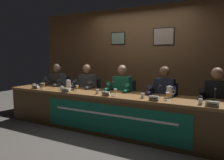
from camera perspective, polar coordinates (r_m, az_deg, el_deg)
The scene contains 34 objects.
ground_plane at distance 4.21m, azimuth 0.00°, elevation -13.33°, with size 12.00×12.00×0.00m, color #4C4742.
wall_back_panelled at distance 5.32m, azimuth 7.56°, elevation 5.10°, with size 5.87×0.14×2.60m.
conference_table at distance 3.96m, azimuth -0.77°, elevation -6.88°, with size 4.67×0.79×0.73m.
chair_far_left at distance 5.53m, azimuth -13.34°, elevation -3.90°, with size 0.44×0.45×0.91m.
panelist_far_left at distance 5.34m, azimuth -14.83°, elevation -1.30°, with size 0.51×0.48×1.24m.
nameplate_far_left at distance 4.86m, azimuth -19.83°, elevation -1.70°, with size 0.16×0.06×0.08m.
juice_glass_far_left at distance 4.78m, azimuth -17.82°, elevation -1.20°, with size 0.06×0.06×0.12m.
water_cup_far_left at distance 5.05m, azimuth -20.06°, elevation -1.44°, with size 0.06×0.06×0.08m.
microphone_far_left at distance 5.05m, azimuth -18.08°, elevation -0.95°, with size 0.06×0.17×0.22m.
chair_left at distance 5.00m, azimuth -5.77°, elevation -4.85°, with size 0.44×0.45×0.91m.
panelist_left at distance 4.79m, azimuth -7.13°, elevation -2.01°, with size 0.51×0.48×1.24m.
nameplate_left at distance 4.24m, azimuth -12.36°, elevation -2.62°, with size 0.19×0.06×0.08m.
juice_glass_left at distance 4.25m, azimuth -9.30°, elevation -1.90°, with size 0.06×0.06×0.12m.
water_cup_left at distance 4.47m, azimuth -13.27°, elevation -2.21°, with size 0.06×0.06×0.08m.
microphone_left at distance 4.44m, azimuth -10.20°, elevation -1.72°, with size 0.06×0.17×0.22m.
chair_center at distance 4.58m, azimuth 3.41°, elevation -5.88°, with size 0.44×0.45×0.91m.
panelist_center at distance 4.35m, azimuth 2.33°, elevation -2.82°, with size 0.51×0.48×1.24m.
nameplate_center at distance 3.75m, azimuth -1.66°, elevation -3.65°, with size 0.15×0.06×0.08m.
juice_glass_center at distance 3.75m, azimuth 0.91°, elevation -2.95°, with size 0.06×0.06×0.12m.
water_cup_center at distance 3.96m, azimuth -3.95°, elevation -3.16°, with size 0.06×0.06×0.08m.
microphone_center at distance 4.01m, azimuth -0.42°, elevation -2.50°, with size 0.06×0.17×0.22m.
chair_right at distance 4.30m, azimuth 14.12°, elevation -6.88°, with size 0.44×0.45×0.91m.
panelist_right at distance 4.06m, azimuth 13.55°, elevation -3.69°, with size 0.51×0.48×1.24m.
nameplate_right at distance 3.41m, azimuth 11.11°, elevation -4.80°, with size 0.16×0.06×0.08m.
juice_glass_right at distance 3.50m, azimuth 14.60°, elevation -3.83°, with size 0.06×0.06×0.12m.
water_cup_right at distance 3.58m, azimuth 8.19°, elevation -4.24°, with size 0.06×0.06×0.08m.
microphone_right at distance 3.61m, azimuth 12.32°, elevation -3.65°, with size 0.06×0.17×0.22m.
chair_far_right at distance 4.19m, azimuth 25.89°, elevation -7.71°, with size 0.44×0.45×0.91m.
panelist_far_right at distance 3.94m, azimuth 25.98°, elevation -4.48°, with size 0.51×0.48×1.24m.
nameplate_far_right at distance 3.27m, azimuth 25.24°, elevation -5.79°, with size 0.17×0.06×0.08m.
water_cup_far_right at distance 3.35m, azimuth 22.59°, elevation -5.44°, with size 0.06×0.06×0.08m.
microphone_far_right at distance 3.51m, azimuth 25.76°, elevation -4.45°, with size 0.06×0.17×0.22m.
water_pitcher_left_side at distance 4.59m, azimuth -11.57°, elevation -1.21°, with size 0.15×0.10×0.21m.
water_pitcher_right_side at distance 3.72m, azimuth 15.12°, elevation -3.10°, with size 0.15×0.10×0.21m.
Camera 1 is at (1.86, -3.50, 1.43)m, focal length 34.18 mm.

